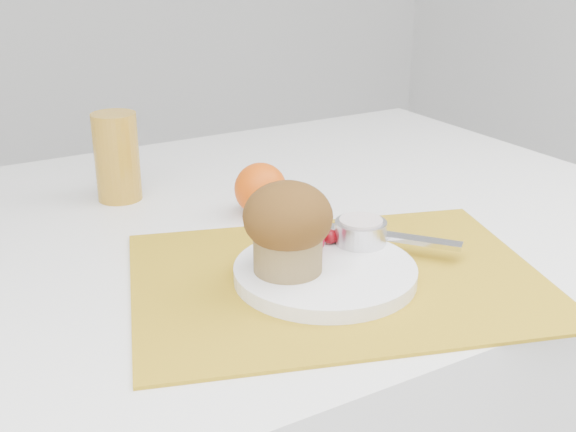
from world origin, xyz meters
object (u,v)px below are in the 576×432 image
plate (325,272)px  muffin (288,226)px  juice_glass (117,157)px  orange (261,189)px

plate → muffin: 0.07m
plate → juice_glass: bearing=106.7°
plate → muffin: muffin is taller
orange → muffin: (-0.08, -0.20, 0.04)m
muffin → plate: bearing=-16.9°
orange → juice_glass: size_ratio=0.57×
muffin → juice_glass: bearing=101.2°
juice_glass → muffin: 0.36m
juice_glass → plate: bearing=-73.3°
plate → muffin: bearing=163.1°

